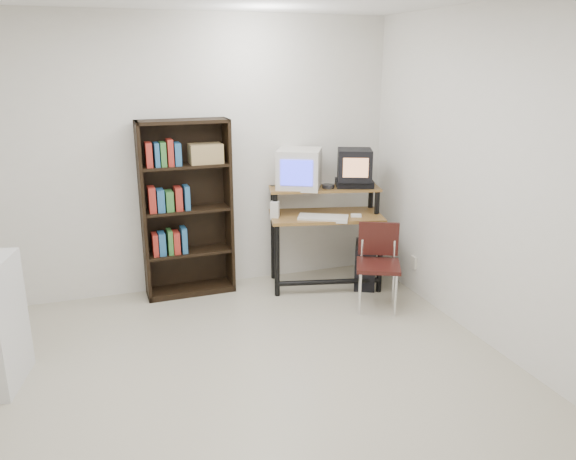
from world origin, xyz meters
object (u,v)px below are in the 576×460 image
object	(u,v)px
pc_tower	(365,264)
school_chair	(378,257)
bookshelf	(186,206)
crt_monitor	(299,169)
crt_tv	(355,165)
computer_desk	(325,220)

from	to	relation	value
pc_tower	school_chair	distance (m)	0.58
bookshelf	school_chair	bearing A→B (deg)	-30.38
school_chair	bookshelf	world-z (taller)	bookshelf
crt_monitor	bookshelf	size ratio (longest dim) A/B	0.33
crt_tv	bookshelf	size ratio (longest dim) A/B	0.25
bookshelf	pc_tower	bearing A→B (deg)	-13.68
computer_desk	crt_monitor	bearing A→B (deg)	151.93
computer_desk	pc_tower	size ratio (longest dim) A/B	2.61
computer_desk	pc_tower	world-z (taller)	computer_desk
computer_desk	crt_monitor	size ratio (longest dim) A/B	2.15
computer_desk	crt_monitor	world-z (taller)	crt_monitor
computer_desk	school_chair	xyz separation A→B (m)	(0.26, -0.63, -0.21)
crt_tv	school_chair	world-z (taller)	crt_tv
computer_desk	bookshelf	world-z (taller)	bookshelf
computer_desk	school_chair	distance (m)	0.71
crt_tv	school_chair	distance (m)	0.98
crt_monitor	bookshelf	distance (m)	1.15
computer_desk	pc_tower	distance (m)	0.62
pc_tower	school_chair	size ratio (longest dim) A/B	0.59
crt_tv	pc_tower	size ratio (longest dim) A/B	0.92
school_chair	bookshelf	bearing A→B (deg)	176.31
crt_monitor	crt_tv	distance (m)	0.54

